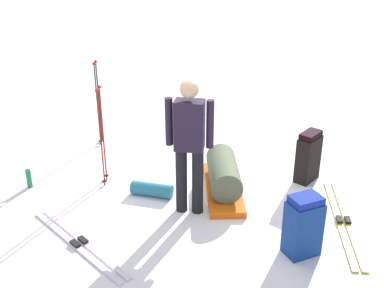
{
  "coord_description": "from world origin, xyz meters",
  "views": [
    {
      "loc": [
        -5.33,
        -1.61,
        3.22
      ],
      "look_at": [
        0.0,
        0.0,
        0.7
      ],
      "focal_mm": 44.68,
      "sensor_mm": 36.0,
      "label": 1
    }
  ],
  "objects": [
    {
      "name": "ground_plane",
      "position": [
        0.0,
        0.0,
        0.0
      ],
      "size": [
        80.0,
        80.0,
        0.0
      ],
      "primitive_type": "plane",
      "color": "white"
    },
    {
      "name": "skier_standing",
      "position": [
        -0.46,
        -0.11,
        0.95
      ],
      "size": [
        0.26,
        0.57,
        1.7
      ],
      "color": "black",
      "rests_on": "ground_plane"
    },
    {
      "name": "ski_pair_near",
      "position": [
        -1.49,
        0.87,
        0.01
      ],
      "size": [
        1.02,
        1.61,
        0.05
      ],
      "color": "silver",
      "rests_on": "ground_plane"
    },
    {
      "name": "ski_pair_far",
      "position": [
        -0.17,
        -1.95,
        0.01
      ],
      "size": [
        1.87,
        0.53,
        0.05
      ],
      "color": "gold",
      "rests_on": "ground_plane"
    },
    {
      "name": "backpack_large_dark",
      "position": [
        0.78,
        -1.43,
        0.35
      ],
      "size": [
        0.43,
        0.34,
        0.72
      ],
      "color": "black",
      "rests_on": "ground_plane"
    },
    {
      "name": "backpack_bright",
      "position": [
        -0.92,
        -1.51,
        0.34
      ],
      "size": [
        0.43,
        0.44,
        0.7
      ],
      "color": "navy",
      "rests_on": "ground_plane"
    },
    {
      "name": "ski_poles_planted_near",
      "position": [
        -0.1,
        1.22,
        0.76
      ],
      "size": [
        0.22,
        0.12,
        1.38
      ],
      "color": "maroon",
      "rests_on": "ground_plane"
    },
    {
      "name": "ski_poles_planted_far",
      "position": [
        1.1,
        1.89,
        0.76
      ],
      "size": [
        0.2,
        0.11,
        1.37
      ],
      "color": "black",
      "rests_on": "ground_plane"
    },
    {
      "name": "gear_sled",
      "position": [
        0.13,
        -0.4,
        0.22
      ],
      "size": [
        1.43,
        0.86,
        0.49
      ],
      "color": "#DC570F",
      "rests_on": "ground_plane"
    },
    {
      "name": "sleeping_mat_rolled",
      "position": [
        -0.25,
        0.48,
        0.09
      ],
      "size": [
        0.2,
        0.56,
        0.18
      ],
      "primitive_type": "cylinder",
      "rotation": [
        0.0,
        1.57,
        4.74
      ],
      "color": "teal",
      "rests_on": "ground_plane"
    },
    {
      "name": "thermos_bottle",
      "position": [
        -0.52,
        2.15,
        0.13
      ],
      "size": [
        0.07,
        0.07,
        0.26
      ],
      "primitive_type": "cylinder",
      "color": "#18713C",
      "rests_on": "ground_plane"
    }
  ]
}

